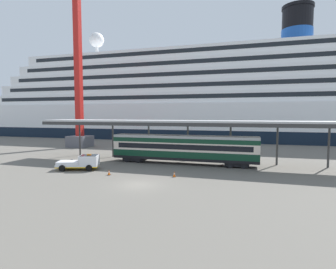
{
  "coord_description": "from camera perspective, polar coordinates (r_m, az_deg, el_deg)",
  "views": [
    {
      "loc": [
        10.45,
        -24.71,
        7.14
      ],
      "look_at": [
        0.52,
        8.73,
        4.5
      ],
      "focal_mm": 28.57,
      "sensor_mm": 36.0,
      "label": 1
    }
  ],
  "objects": [
    {
      "name": "ground_plane",
      "position": [
        27.77,
        -6.27,
        -10.6
      ],
      "size": [
        400.0,
        400.0,
        0.0
      ],
      "primitive_type": "plane",
      "color": "#645F57"
    },
    {
      "name": "cruise_ship",
      "position": [
        79.91,
        18.14,
        7.31
      ],
      "size": [
        179.42,
        24.36,
        35.74
      ],
      "color": "black",
      "rests_on": "ground"
    },
    {
      "name": "platform_canopy",
      "position": [
        38.65,
        3.49,
        2.58
      ],
      "size": [
        44.9,
        5.59,
        6.26
      ],
      "color": "#B8B8B8",
      "rests_on": "ground"
    },
    {
      "name": "train_carriage",
      "position": [
        38.5,
        3.31,
        -2.9
      ],
      "size": [
        20.85,
        2.81,
        4.11
      ],
      "color": "black",
      "rests_on": "ground"
    },
    {
      "name": "service_truck",
      "position": [
        36.38,
        -17.9,
        -5.62
      ],
      "size": [
        5.57,
        3.59,
        2.02
      ],
      "color": "white",
      "rests_on": "ground"
    },
    {
      "name": "traffic_cone_near",
      "position": [
        32.47,
        -12.48,
        -7.9
      ],
      "size": [
        0.36,
        0.36,
        0.66
      ],
      "color": "black",
      "rests_on": "ground"
    },
    {
      "name": "traffic_cone_mid",
      "position": [
        30.8,
        1.35,
        -8.48
      ],
      "size": [
        0.36,
        0.36,
        0.64
      ],
      "color": "black",
      "rests_on": "ground"
    },
    {
      "name": "dockside_crane",
      "position": [
        62.58,
        -18.26,
        15.27
      ],
      "size": [
        13.42,
        4.4,
        60.35
      ],
      "color": "#595960",
      "rests_on": "ground"
    },
    {
      "name": "quay_bollard",
      "position": [
        39.37,
        -19.81,
        -5.62
      ],
      "size": [
        0.48,
        0.48,
        0.96
      ],
      "color": "black",
      "rests_on": "ground"
    }
  ]
}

